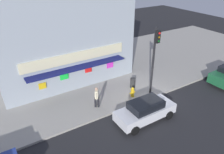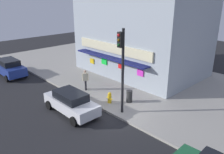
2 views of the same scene
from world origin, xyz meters
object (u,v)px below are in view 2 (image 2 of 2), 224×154
at_px(parked_car_white, 71,102).
at_px(parked_car_blue, 9,67).
at_px(fire_hydrant, 110,98).
at_px(traffic_light, 122,61).
at_px(trash_can, 129,96).
at_px(pedestrian, 85,79).

xyz_separation_m(parked_car_white, parked_car_blue, (-10.83, -0.08, 0.06)).
relative_size(fire_hydrant, parked_car_blue, 0.19).
xyz_separation_m(traffic_light, parked_car_blue, (-13.42, -2.38, -2.93)).
height_order(traffic_light, trash_can, traffic_light).
bearing_deg(traffic_light, trash_can, 114.29).
relative_size(traffic_light, trash_can, 6.31).
relative_size(traffic_light, pedestrian, 3.30).
relative_size(traffic_light, parked_car_blue, 1.25).
bearing_deg(trash_can, traffic_light, -65.71).
relative_size(fire_hydrant, pedestrian, 0.49).
height_order(trash_can, parked_car_white, parked_car_white).
height_order(traffic_light, parked_car_blue, traffic_light).
bearing_deg(pedestrian, trash_can, 12.64).
relative_size(pedestrian, parked_car_white, 0.39).
bearing_deg(traffic_light, fire_hydrant, 164.41).
height_order(trash_can, pedestrian, pedestrian).
relative_size(fire_hydrant, parked_car_white, 0.19).
distance_m(trash_can, pedestrian, 4.26).
bearing_deg(pedestrian, traffic_light, -8.27).
bearing_deg(parked_car_blue, trash_can, 17.56).
height_order(fire_hydrant, parked_car_white, parked_car_white).
distance_m(pedestrian, parked_car_blue, 9.09).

